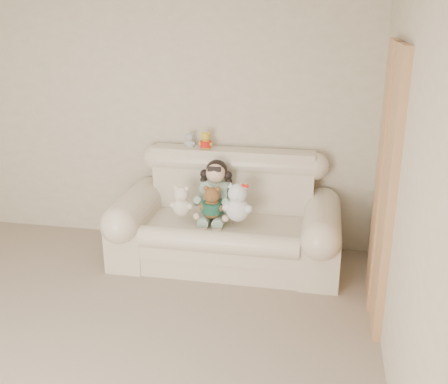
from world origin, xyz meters
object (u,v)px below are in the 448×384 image
(seated_child, at_px, (216,189))
(sofa, at_px, (226,212))
(white_cat, at_px, (238,198))
(brown_teddy, at_px, (212,199))
(cream_teddy, at_px, (182,198))

(seated_child, bearing_deg, sofa, -27.09)
(seated_child, bearing_deg, white_cat, -33.29)
(brown_teddy, bearing_deg, white_cat, -15.62)
(seated_child, xyz_separation_m, white_cat, (0.24, -0.22, 0.01))
(seated_child, height_order, cream_teddy, seated_child)
(seated_child, relative_size, brown_teddy, 1.59)
(brown_teddy, height_order, white_cat, white_cat)
(white_cat, bearing_deg, cream_teddy, 172.08)
(sofa, bearing_deg, seated_child, 144.38)
(sofa, bearing_deg, brown_teddy, -132.56)
(sofa, distance_m, seated_child, 0.24)
(white_cat, xyz_separation_m, cream_teddy, (-0.52, 0.02, -0.04))
(seated_child, relative_size, white_cat, 1.34)
(white_cat, bearing_deg, seated_child, 132.62)
(seated_child, height_order, white_cat, seated_child)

